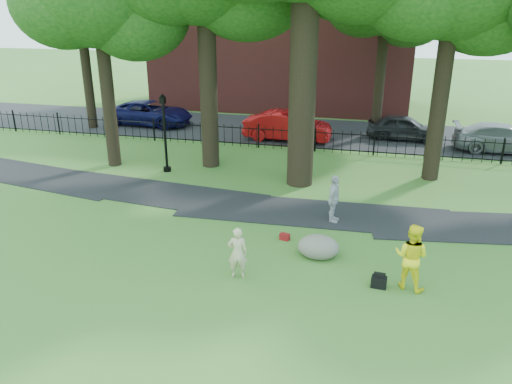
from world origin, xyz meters
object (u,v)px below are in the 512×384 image
(boulder, at_px, (318,245))
(lamppost, at_px, (165,134))
(man, at_px, (411,257))
(red_sedan, at_px, (287,126))
(woman, at_px, (238,253))

(boulder, height_order, lamppost, lamppost)
(man, xyz_separation_m, red_sedan, (-5.97, 14.40, -0.14))
(man, relative_size, boulder, 1.48)
(woman, xyz_separation_m, man, (4.69, 0.56, 0.18))
(man, relative_size, red_sedan, 0.39)
(woman, bearing_deg, man, 173.36)
(lamppost, height_order, red_sedan, lamppost)
(woman, height_order, man, man)
(boulder, bearing_deg, man, -24.38)
(woman, relative_size, red_sedan, 0.32)
(lamppost, relative_size, red_sedan, 0.74)
(woman, distance_m, lamppost, 10.09)
(man, bearing_deg, lamppost, -15.28)
(lamppost, bearing_deg, boulder, -36.87)
(woman, relative_size, boulder, 1.20)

